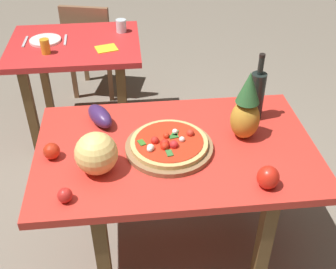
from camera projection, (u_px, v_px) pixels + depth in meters
ground_plane at (174, 250)px, 2.46m from camera, size 10.00×10.00×0.00m
display_table at (176, 162)px, 2.06m from camera, size 1.33×0.83×0.77m
background_table at (76, 59)px, 3.04m from camera, size 0.92×0.73×0.77m
dining_chair at (92, 45)px, 3.61m from camera, size 0.49×0.49×0.85m
pizza_board at (169, 147)px, 1.98m from camera, size 0.41×0.41×0.02m
pizza at (169, 143)px, 1.96m from camera, size 0.36×0.36×0.06m
wine_bottle at (257, 95)px, 2.12m from camera, size 0.08×0.08×0.36m
pineapple_left at (246, 109)px, 1.98m from camera, size 0.14×0.14×0.35m
melon at (96, 153)px, 1.81m from camera, size 0.19×0.19×0.19m
bell_pepper at (268, 177)px, 1.76m from camera, size 0.09×0.09×0.10m
eggplant at (100, 116)px, 2.13m from camera, size 0.17×0.22×0.09m
tomato_at_corner at (52, 151)px, 1.91m from camera, size 0.08×0.08×0.08m
tomato_near_board at (65, 195)px, 1.69m from camera, size 0.06×0.06×0.06m
drinking_glass_juice at (45, 46)px, 2.79m from camera, size 0.06×0.06×0.10m
drinking_glass_water at (121, 26)px, 3.09m from camera, size 0.08×0.08×0.09m
dinner_plate at (45, 40)px, 2.98m from camera, size 0.22×0.22×0.02m
fork_utensil at (25, 42)px, 2.97m from camera, size 0.02×0.18×0.01m
knife_utensil at (65, 40)px, 2.99m from camera, size 0.02×0.18×0.01m
napkin_folded at (106, 48)px, 2.88m from camera, size 0.17×0.15×0.01m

